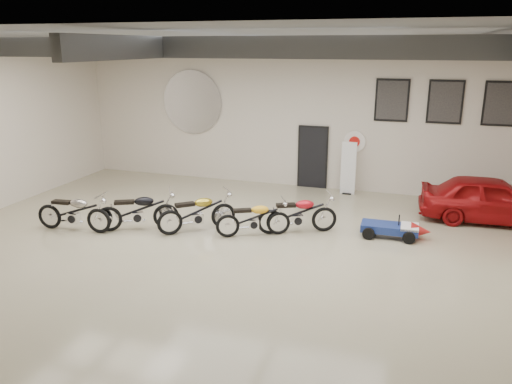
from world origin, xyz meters
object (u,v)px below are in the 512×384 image
(go_kart, at_px, (396,226))
(vintage_car, at_px, (492,199))
(motorcycle_gold, at_px, (197,212))
(motorcycle_silver, at_px, (73,211))
(motorcycle_yellow, at_px, (253,218))
(motorcycle_red, at_px, (297,213))
(motorcycle_black, at_px, (137,210))
(banner_stand, at_px, (348,168))

(go_kart, relative_size, vintage_car, 0.46)
(motorcycle_gold, distance_m, go_kart, 5.19)
(motorcycle_silver, distance_m, motorcycle_yellow, 4.80)
(go_kart, bearing_deg, motorcycle_gold, -167.76)
(motorcycle_silver, height_order, motorcycle_red, motorcycle_silver)
(go_kart, height_order, vintage_car, vintage_car)
(motorcycle_black, distance_m, motorcycle_red, 4.26)
(vintage_car, bearing_deg, motorcycle_silver, 109.11)
(banner_stand, xyz_separation_m, motorcycle_yellow, (-1.77, -4.62, -0.40))
(motorcycle_red, distance_m, vintage_car, 5.55)
(motorcycle_red, xyz_separation_m, vintage_car, (4.94, 2.54, 0.11))
(motorcycle_gold, bearing_deg, motorcycle_red, -25.38)
(motorcycle_silver, distance_m, vintage_car, 11.46)
(motorcycle_red, bearing_deg, motorcycle_gold, 169.63)
(motorcycle_silver, xyz_separation_m, motorcycle_red, (5.69, 1.72, -0.00))
(motorcycle_black, xyz_separation_m, motorcycle_red, (4.11, 1.13, -0.01))
(banner_stand, height_order, motorcycle_black, banner_stand)
(motorcycle_black, xyz_separation_m, motorcycle_yellow, (3.08, 0.55, -0.06))
(motorcycle_yellow, height_order, motorcycle_red, motorcycle_red)
(motorcycle_gold, height_order, go_kart, motorcycle_gold)
(motorcycle_silver, height_order, vintage_car, vintage_car)
(banner_stand, relative_size, vintage_car, 0.47)
(motorcycle_silver, distance_m, motorcycle_red, 5.95)
(go_kart, distance_m, vintage_car, 3.23)
(vintage_car, bearing_deg, motorcycle_black, 109.36)
(motorcycle_silver, bearing_deg, motorcycle_gold, 12.86)
(motorcycle_gold, bearing_deg, go_kart, -27.98)
(vintage_car, bearing_deg, motorcycle_yellow, 114.86)
(motorcycle_yellow, relative_size, go_kart, 1.08)
(motorcycle_yellow, bearing_deg, motorcycle_silver, 166.43)
(motorcycle_black, bearing_deg, motorcycle_yellow, -16.77)
(motorcycle_yellow, distance_m, motorcycle_red, 1.18)
(motorcycle_red, relative_size, go_kart, 1.18)
(motorcycle_silver, height_order, motorcycle_gold, same)
(motorcycle_black, bearing_deg, vintage_car, -4.86)
(banner_stand, bearing_deg, motorcycle_black, -132.15)
(motorcycle_black, height_order, motorcycle_red, motorcycle_black)
(banner_stand, xyz_separation_m, motorcycle_gold, (-3.30, -4.76, -0.35))
(banner_stand, relative_size, motorcycle_black, 0.84)
(banner_stand, bearing_deg, motorcycle_red, -99.36)
(banner_stand, height_order, motorcycle_gold, banner_stand)
(motorcycle_red, xyz_separation_m, go_kart, (2.49, 0.46, -0.22))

